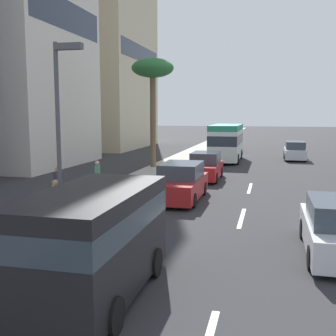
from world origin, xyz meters
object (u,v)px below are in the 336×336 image
pedestrian_near_lamp (98,176)px  pedestrian_mid_block (56,201)px  car_fourth (295,151)px  car_sixth (205,167)px  car_third (181,183)px  car_seventh (231,145)px  minibus_second (226,141)px  van_fifth (93,236)px  pedestrian_by_tree (59,186)px  street_lamp (61,116)px  palm_tree (153,72)px

pedestrian_near_lamp → pedestrian_mid_block: (-6.02, -1.05, 0.03)m
car_fourth → car_sixth: 13.99m
car_third → car_seventh: bearing=179.8°
minibus_second → pedestrian_near_lamp: bearing=-15.0°
van_fifth → pedestrian_near_lamp: 11.33m
pedestrian_mid_block → pedestrian_by_tree: size_ratio=0.95×
van_fifth → car_seventh: van_fifth is taller
car_third → car_sixth: (6.27, -0.21, -0.03)m
car_sixth → street_lamp: (-12.98, 2.69, 3.18)m
street_lamp → pedestrian_near_lamp: bearing=13.7°
car_fourth → car_seventh: 8.67m
van_fifth → pedestrian_mid_block: (4.44, 3.31, -0.31)m
car_seventh → palm_tree: 16.54m
van_fifth → pedestrian_mid_block: size_ratio=2.85×
car_fourth → pedestrian_by_tree: bearing=155.5°
minibus_second → car_sixth: size_ratio=1.65×
car_third → van_fifth: size_ratio=1.00×
pedestrian_near_lamp → street_lamp: (-6.45, -1.58, 2.93)m
minibus_second → van_fifth: 27.25m
car_fourth → pedestrian_mid_block: 26.82m
minibus_second → car_seventh: (8.57, 0.37, -0.91)m
van_fifth → palm_tree: 22.27m
car_fourth → pedestrian_mid_block: size_ratio=2.63×
car_seventh → car_third: bearing=-0.2°
car_fourth → car_sixth: bearing=154.9°
car_third → van_fifth: (-10.71, -0.30, 0.56)m
street_lamp → palm_tree: bearing=5.9°
car_sixth → pedestrian_by_tree: 11.01m
palm_tree → pedestrian_by_tree: bearing=-179.9°
car_third → car_seventh: 25.12m
minibus_second → car_seventh: bearing=-177.5°
pedestrian_mid_block → car_sixth: bearing=-41.2°
car_seventh → palm_tree: (-14.74, 4.31, 6.13)m
pedestrian_mid_block → palm_tree: size_ratio=0.21×
minibus_second → pedestrian_near_lamp: (-16.80, 4.49, -0.65)m
minibus_second → car_fourth: 6.26m
minibus_second → car_sixth: bearing=-1.3°
minibus_second → street_lamp: size_ratio=1.14×
car_sixth → pedestrian_near_lamp: size_ratio=2.61×
car_seventh → van_fifth: bearing=0.4°
car_seventh → street_lamp: (-31.83, 2.54, 3.18)m
minibus_second → pedestrian_mid_block: size_ratio=4.17×
pedestrian_near_lamp → pedestrian_mid_block: pedestrian_mid_block is taller
pedestrian_by_tree → palm_tree: palm_tree is taller
palm_tree → street_lamp: 17.43m
van_fifth → pedestrian_by_tree: 8.26m
minibus_second → car_fourth: bearing=112.7°
palm_tree → car_seventh: bearing=-16.3°
car_third → van_fifth: bearing=1.6°
minibus_second → car_fourth: minibus_second is taller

